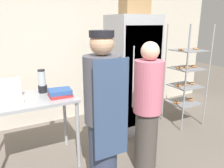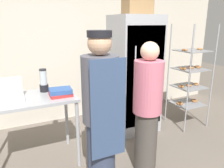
# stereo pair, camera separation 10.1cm
# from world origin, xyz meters

# --- Properties ---
(back_wall) EXTENTS (6.40, 0.12, 2.70)m
(back_wall) POSITION_xyz_m (0.00, 2.42, 1.35)
(back_wall) COLOR beige
(back_wall) RESTS_ON ground_plane
(refrigerator) EXTENTS (0.71, 0.69, 1.89)m
(refrigerator) POSITION_xyz_m (0.73, 1.48, 0.95)
(refrigerator) COLOR #9EA0A5
(refrigerator) RESTS_ON ground_plane
(baking_rack) EXTENTS (0.54, 0.52, 1.76)m
(baking_rack) POSITION_xyz_m (1.67, 1.20, 0.86)
(baking_rack) COLOR #93969B
(baking_rack) RESTS_ON ground_plane
(prep_counter) EXTENTS (1.08, 0.66, 0.91)m
(prep_counter) POSITION_xyz_m (-0.94, 1.13, 0.80)
(prep_counter) COLOR #9EA0A5
(prep_counter) RESTS_ON ground_plane
(donut_box) EXTENTS (0.26, 0.21, 0.26)m
(donut_box) POSITION_xyz_m (-1.13, 1.11, 0.96)
(donut_box) COLOR white
(donut_box) RESTS_ON prep_counter
(blender_pitcher) EXTENTS (0.11, 0.11, 0.30)m
(blender_pitcher) POSITION_xyz_m (-0.74, 1.30, 1.04)
(blender_pitcher) COLOR black
(blender_pitcher) RESTS_ON prep_counter
(binder_stack) EXTENTS (0.28, 0.24, 0.09)m
(binder_stack) POSITION_xyz_m (-0.58, 1.04, 0.96)
(binder_stack) COLOR #B72D2D
(binder_stack) RESTS_ON prep_counter
(cardboard_storage_box) EXTENTS (0.44, 0.27, 0.25)m
(cardboard_storage_box) POSITION_xyz_m (0.77, 1.51, 2.01)
(cardboard_storage_box) COLOR #937047
(cardboard_storage_box) RESTS_ON refrigerator
(person_baker) EXTENTS (0.36, 0.38, 1.71)m
(person_baker) POSITION_xyz_m (-0.34, 0.33, 0.89)
(person_baker) COLOR #333D56
(person_baker) RESTS_ON ground_plane
(person_customer) EXTENTS (0.34, 0.34, 1.58)m
(person_customer) POSITION_xyz_m (0.29, 0.44, 0.81)
(person_customer) COLOR #47423D
(person_customer) RESTS_ON ground_plane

